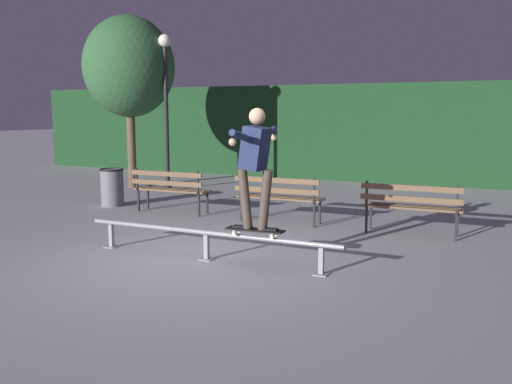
% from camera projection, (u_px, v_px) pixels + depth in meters
% --- Properties ---
extents(ground_plane, '(90.00, 90.00, 0.00)m').
position_uv_depth(ground_plane, '(204.00, 261.00, 7.43)').
color(ground_plane, '#99999E').
extents(hedge_backdrop, '(24.00, 1.20, 2.79)m').
position_uv_depth(hedge_backdrop, '(376.00, 133.00, 15.96)').
color(hedge_backdrop, '#193D1E').
rests_on(hedge_backdrop, ground).
extents(grind_rail, '(3.86, 0.18, 0.40)m').
position_uv_depth(grind_rail, '(206.00, 237.00, 7.46)').
color(grind_rail, gray).
rests_on(grind_rail, ground).
extents(skateboard, '(0.79, 0.23, 0.09)m').
position_uv_depth(skateboard, '(255.00, 230.00, 7.12)').
color(skateboard, black).
rests_on(skateboard, grind_rail).
extents(skateboarder, '(0.62, 1.41, 1.56)m').
position_uv_depth(skateboarder, '(255.00, 158.00, 6.98)').
color(skateboarder, black).
rests_on(skateboarder, skateboard).
extents(park_bench_leftmost, '(1.61, 0.44, 0.88)m').
position_uv_depth(park_bench_leftmost, '(170.00, 186.00, 10.85)').
color(park_bench_leftmost, black).
rests_on(park_bench_leftmost, ground).
extents(park_bench_left_center, '(1.61, 0.44, 0.88)m').
position_uv_depth(park_bench_left_center, '(278.00, 194.00, 9.85)').
color(park_bench_left_center, black).
rests_on(park_bench_left_center, ground).
extents(park_bench_right_center, '(1.61, 0.44, 0.88)m').
position_uv_depth(park_bench_right_center, '(411.00, 203.00, 8.86)').
color(park_bench_right_center, black).
rests_on(park_bench_right_center, ground).
extents(tree_far_left, '(2.36, 2.36, 4.45)m').
position_uv_depth(tree_far_left, '(129.00, 67.00, 14.22)').
color(tree_far_left, brown).
rests_on(tree_far_left, ground).
extents(lamp_post_left, '(0.32, 0.32, 3.90)m').
position_uv_depth(lamp_post_left, '(166.00, 92.00, 13.76)').
color(lamp_post_left, black).
rests_on(lamp_post_left, ground).
extents(trash_can, '(0.52, 0.52, 0.80)m').
position_uv_depth(trash_can, '(112.00, 187.00, 11.72)').
color(trash_can, slate).
rests_on(trash_can, ground).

